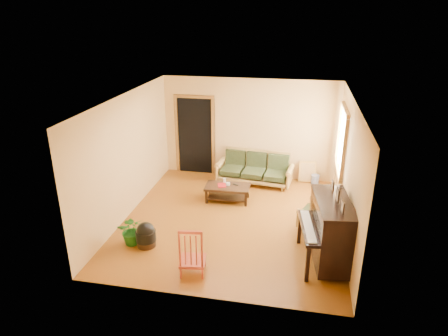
% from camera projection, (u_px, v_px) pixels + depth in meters
% --- Properties ---
extents(floor, '(5.00, 5.00, 0.00)m').
position_uv_depth(floor, '(232.00, 220.00, 8.49)').
color(floor, '#64340D').
rests_on(floor, ground).
extents(doorway, '(1.08, 0.16, 2.05)m').
position_uv_depth(doorway, '(195.00, 136.00, 10.63)').
color(doorway, black).
rests_on(doorway, floor).
extents(window, '(0.12, 1.36, 1.46)m').
position_uv_depth(window, '(342.00, 141.00, 8.73)').
color(window, white).
rests_on(window, right_wall).
extents(sofa, '(1.97, 1.00, 0.81)m').
position_uv_depth(sofa, '(254.00, 169.00, 10.14)').
color(sofa, olive).
rests_on(sofa, floor).
extents(coffee_table, '(1.04, 0.59, 0.37)m').
position_uv_depth(coffee_table, '(228.00, 193.00, 9.30)').
color(coffee_table, black).
rests_on(coffee_table, floor).
extents(armchair, '(0.96, 0.98, 0.77)m').
position_uv_depth(armchair, '(317.00, 210.00, 8.08)').
color(armchair, olive).
rests_on(armchair, floor).
extents(piano, '(0.96, 1.45, 1.20)m').
position_uv_depth(piano, '(331.00, 232.00, 6.88)').
color(piano, black).
rests_on(piano, floor).
extents(footstool, '(0.49, 0.49, 0.36)m').
position_uv_depth(footstool, '(146.00, 237.00, 7.52)').
color(footstool, black).
rests_on(footstool, floor).
extents(red_chair, '(0.48, 0.52, 0.90)m').
position_uv_depth(red_chair, '(192.00, 249.00, 6.66)').
color(red_chair, maroon).
rests_on(red_chair, floor).
extents(leaning_frame, '(0.44, 0.12, 0.58)m').
position_uv_depth(leaning_frame, '(307.00, 171.00, 10.26)').
color(leaning_frame, gold).
rests_on(leaning_frame, floor).
extents(ceramic_crock, '(0.21, 0.21, 0.25)m').
position_uv_depth(ceramic_crock, '(315.00, 180.00, 10.20)').
color(ceramic_crock, '#2E3F8A').
rests_on(ceramic_crock, floor).
extents(potted_plant, '(0.66, 0.62, 0.59)m').
position_uv_depth(potted_plant, '(132.00, 230.00, 7.54)').
color(potted_plant, '#185418').
rests_on(potted_plant, floor).
extents(book, '(0.24, 0.29, 0.02)m').
position_uv_depth(book, '(218.00, 186.00, 9.22)').
color(book, '#A21518').
rests_on(book, coffee_table).
extents(candle, '(0.07, 0.07, 0.11)m').
position_uv_depth(candle, '(224.00, 180.00, 9.39)').
color(candle, white).
rests_on(candle, coffee_table).
extents(glass_jar, '(0.11, 0.11, 0.06)m').
position_uv_depth(glass_jar, '(228.00, 184.00, 9.25)').
color(glass_jar, silver).
rests_on(glass_jar, coffee_table).
extents(remote, '(0.14, 0.08, 0.01)m').
position_uv_depth(remote, '(236.00, 185.00, 9.27)').
color(remote, black).
rests_on(remote, coffee_table).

